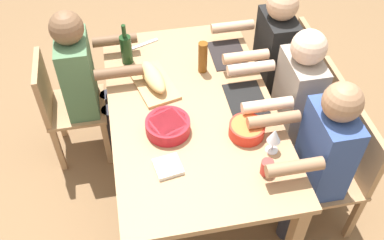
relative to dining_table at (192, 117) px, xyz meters
name	(u,v)px	position (x,y,z in m)	size (l,w,h in m)	color
ground_plane	(192,180)	(0.00, 0.00, -0.66)	(8.00, 8.00, 0.00)	brown
dining_table	(192,117)	(0.00, 0.00, 0.00)	(1.66, 1.00, 0.74)	#A87F56
chair_near_left	(64,104)	(-0.46, -0.82, -0.17)	(0.40, 0.40, 0.85)	#A87F56
diner_near_left	(85,77)	(-0.46, -0.64, 0.04)	(0.41, 0.53, 1.20)	#2D2D38
chair_far_right	(340,172)	(0.46, 0.82, -0.17)	(0.40, 0.40, 0.85)	#A87F56
diner_far_right	(318,154)	(0.46, 0.64, 0.04)	(0.41, 0.53, 1.20)	#2D2D38
chair_far_center	(312,118)	(0.00, 0.82, -0.17)	(0.40, 0.40, 0.85)	#A87F56
diner_far_center	(291,99)	(0.00, 0.64, 0.04)	(0.41, 0.53, 1.20)	#2D2D38
chair_far_left	(289,75)	(-0.46, 0.82, -0.17)	(0.40, 0.40, 0.85)	#A87F56
diner_far_left	(269,55)	(-0.46, 0.64, 0.04)	(0.41, 0.53, 1.20)	#2D2D38
serving_bowl_pasta	(168,125)	(0.16, -0.17, 0.13)	(0.26, 0.26, 0.08)	#B21923
serving_bowl_fruit	(247,129)	(0.27, 0.26, 0.13)	(0.20, 0.20, 0.08)	red
cutting_board	(154,83)	(-0.25, -0.20, 0.09)	(0.40, 0.22, 0.02)	tan
bread_loaf	(153,77)	(-0.25, -0.20, 0.15)	(0.32, 0.11, 0.09)	tan
wine_bottle	(126,49)	(-0.51, -0.34, 0.19)	(0.08, 0.08, 0.29)	#193819
beer_bottle	(203,57)	(-0.33, 0.13, 0.19)	(0.06, 0.06, 0.22)	brown
wine_glass	(274,136)	(0.42, 0.37, 0.20)	(0.08, 0.08, 0.17)	silver
cup_far_right	(267,167)	(0.55, 0.29, 0.13)	(0.07, 0.07, 0.09)	red
placemat_far_center	(246,100)	(0.00, 0.34, 0.09)	(0.32, 0.23, 0.01)	black
placemat_far_left	(228,55)	(-0.46, 0.34, 0.09)	(0.32, 0.23, 0.01)	black
carving_knife	(143,44)	(-0.68, -0.22, 0.09)	(0.23, 0.02, 0.01)	silver
napkin_stack	(168,167)	(0.43, -0.21, 0.10)	(0.14, 0.14, 0.02)	white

